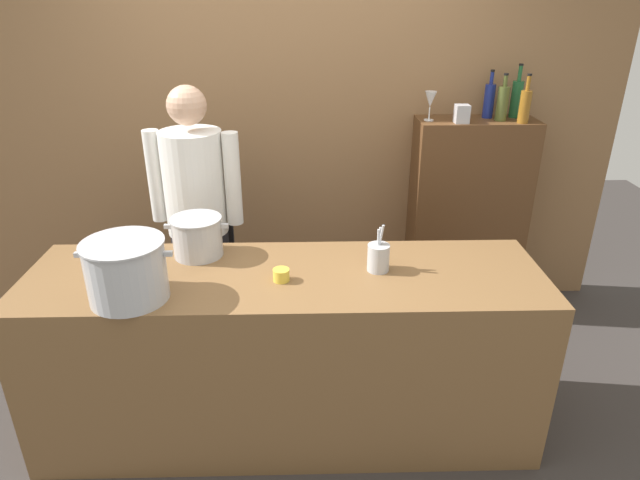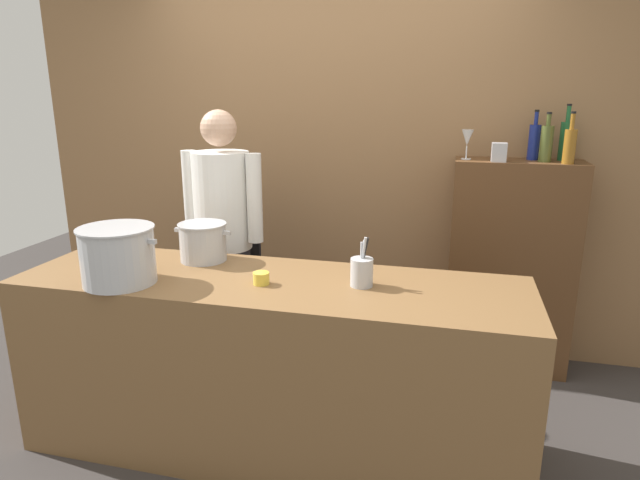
% 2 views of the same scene
% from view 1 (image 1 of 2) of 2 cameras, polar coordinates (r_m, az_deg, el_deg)
% --- Properties ---
extents(ground_plane, '(8.00, 8.00, 0.00)m').
position_cam_1_polar(ground_plane, '(3.09, -3.20, -18.40)').
color(ground_plane, '#383330').
extents(brick_back_panel, '(4.40, 0.10, 3.00)m').
position_cam_1_polar(brick_back_panel, '(3.71, -3.20, 15.17)').
color(brick_back_panel, olive).
rests_on(brick_back_panel, ground_plane).
extents(prep_counter, '(2.43, 0.70, 0.90)m').
position_cam_1_polar(prep_counter, '(2.80, -3.42, -11.65)').
color(prep_counter, brown).
rests_on(prep_counter, ground_plane).
extents(bar_cabinet, '(0.76, 0.32, 1.36)m').
position_cam_1_polar(bar_cabinet, '(3.89, 14.96, 2.20)').
color(bar_cabinet, brown).
rests_on(bar_cabinet, ground_plane).
extents(chef, '(0.53, 0.38, 1.66)m').
position_cam_1_polar(chef, '(3.19, -12.65, 3.06)').
color(chef, black).
rests_on(chef, ground_plane).
extents(stockpot_large, '(0.40, 0.34, 0.27)m').
position_cam_1_polar(stockpot_large, '(2.44, -19.51, -3.03)').
color(stockpot_large, '#B7BABF').
rests_on(stockpot_large, prep_counter).
extents(stockpot_small, '(0.31, 0.25, 0.20)m').
position_cam_1_polar(stockpot_small, '(2.76, -12.65, 0.34)').
color(stockpot_small, '#B7BABF').
rests_on(stockpot_small, prep_counter).
extents(utensil_crock, '(0.10, 0.10, 0.23)m').
position_cam_1_polar(utensil_crock, '(2.57, 6.09, -1.75)').
color(utensil_crock, '#B7BABF').
rests_on(utensil_crock, prep_counter).
extents(butter_jar, '(0.08, 0.08, 0.06)m').
position_cam_1_polar(butter_jar, '(2.49, -4.06, -3.65)').
color(butter_jar, yellow).
rests_on(butter_jar, prep_counter).
extents(wine_bottle_green, '(0.07, 0.07, 0.33)m').
position_cam_1_polar(wine_bottle_green, '(3.81, 19.77, 13.75)').
color(wine_bottle_green, '#1E592D').
rests_on(wine_bottle_green, bar_cabinet).
extents(wine_bottle_cobalt, '(0.07, 0.07, 0.30)m').
position_cam_1_polar(wine_bottle_cobalt, '(3.75, 17.19, 13.76)').
color(wine_bottle_cobalt, navy).
rests_on(wine_bottle_cobalt, bar_cabinet).
extents(wine_bottle_amber, '(0.07, 0.07, 0.29)m').
position_cam_1_polar(wine_bottle_amber, '(3.66, 20.55, 12.98)').
color(wine_bottle_amber, '#8C5919').
rests_on(wine_bottle_amber, bar_cabinet).
extents(wine_bottle_olive, '(0.07, 0.07, 0.29)m').
position_cam_1_polar(wine_bottle_olive, '(3.68, 18.46, 13.41)').
color(wine_bottle_olive, '#475123').
rests_on(wine_bottle_olive, bar_cabinet).
extents(wine_glass_wide, '(0.07, 0.07, 0.18)m').
position_cam_1_polar(wine_glass_wide, '(3.57, 11.41, 14.08)').
color(wine_glass_wide, silver).
rests_on(wine_glass_wide, bar_cabinet).
extents(spice_tin_silver, '(0.08, 0.08, 0.11)m').
position_cam_1_polar(spice_tin_silver, '(3.56, 14.54, 12.59)').
color(spice_tin_silver, '#B2B2B7').
rests_on(spice_tin_silver, bar_cabinet).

